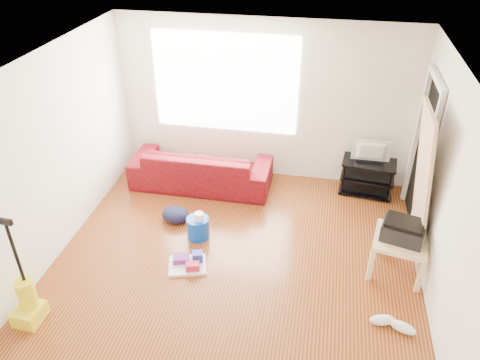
% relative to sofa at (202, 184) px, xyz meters
% --- Properties ---
extents(room, '(4.51, 5.01, 2.51)m').
position_rel_sofa_xyz_m(room, '(0.95, -1.80, 1.25)').
color(room, '#53260B').
rests_on(room, ground).
extents(sofa, '(2.15, 0.84, 0.63)m').
position_rel_sofa_xyz_m(sofa, '(0.00, 0.00, 0.00)').
color(sofa, '#3C020D').
rests_on(sofa, ground).
extents(tv_stand, '(0.82, 0.53, 0.54)m').
position_rel_sofa_xyz_m(tv_stand, '(2.53, 0.27, 0.28)').
color(tv_stand, black).
rests_on(tv_stand, ground).
extents(tv, '(0.56, 0.07, 0.32)m').
position_rel_sofa_xyz_m(tv, '(2.53, 0.27, 0.70)').
color(tv, black).
rests_on(tv, tv_stand).
extents(side_table, '(0.70, 0.70, 0.50)m').
position_rel_sofa_xyz_m(side_table, '(2.83, -1.44, 0.42)').
color(side_table, '#E1C982').
rests_on(side_table, ground).
extents(printer, '(0.55, 0.47, 0.25)m').
position_rel_sofa_xyz_m(printer, '(2.83, -1.44, 0.62)').
color(printer, black).
rests_on(printer, side_table).
extents(bucket, '(0.36, 0.36, 0.30)m').
position_rel_sofa_xyz_m(bucket, '(0.29, -1.28, 0.00)').
color(bucket, '#053FAF').
rests_on(bucket, ground).
extents(toilet_paper, '(0.12, 0.12, 0.11)m').
position_rel_sofa_xyz_m(toilet_paper, '(0.32, -1.30, 0.20)').
color(toilet_paper, white).
rests_on(toilet_paper, bucket).
extents(cleaning_tray, '(0.54, 0.48, 0.17)m').
position_rel_sofa_xyz_m(cleaning_tray, '(0.33, -1.86, 0.05)').
color(cleaning_tray, white).
rests_on(cleaning_tray, ground).
extents(backpack, '(0.44, 0.38, 0.21)m').
position_rel_sofa_xyz_m(backpack, '(-0.12, -1.00, 0.00)').
color(backpack, black).
rests_on(backpack, ground).
extents(sneakers, '(0.51, 0.26, 0.11)m').
position_rel_sofa_xyz_m(sneakers, '(2.73, -2.38, 0.06)').
color(sneakers, white).
rests_on(sneakers, ground).
extents(vacuum, '(0.29, 0.32, 1.30)m').
position_rel_sofa_xyz_m(vacuum, '(-1.12, -2.99, 0.24)').
color(vacuum, yellow).
rests_on(vacuum, ground).
extents(door_panel, '(0.25, 0.80, 1.99)m').
position_rel_sofa_xyz_m(door_panel, '(3.01, -1.09, 0.00)').
color(door_panel, tan).
rests_on(door_panel, ground).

